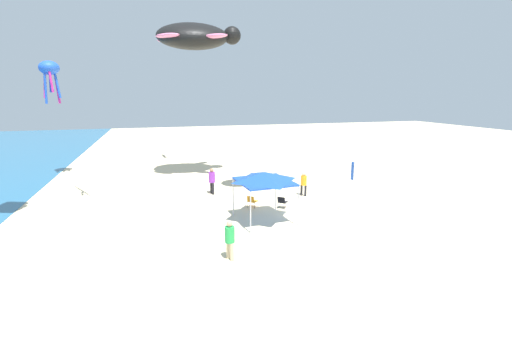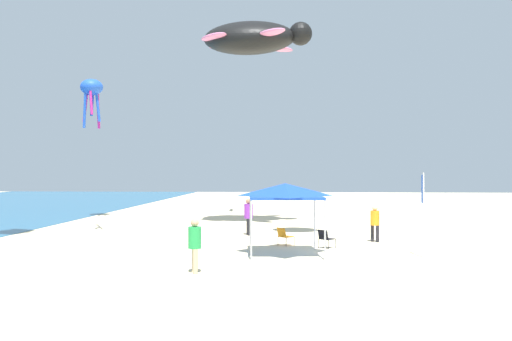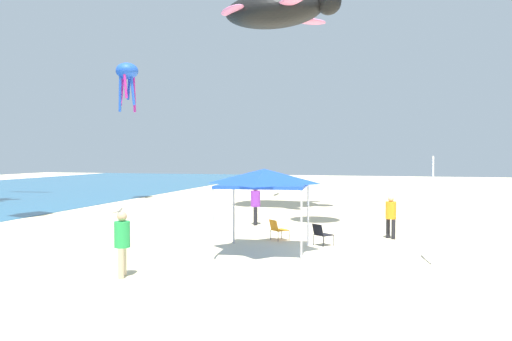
{
  "view_description": "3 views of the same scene",
  "coord_description": "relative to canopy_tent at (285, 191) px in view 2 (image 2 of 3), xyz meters",
  "views": [
    {
      "loc": [
        -19.76,
        8.7,
        7.14
      ],
      "look_at": [
        -2.39,
        3.63,
        3.19
      ],
      "focal_mm": 24.57,
      "sensor_mm": 36.0,
      "label": 1
    },
    {
      "loc": [
        -23.35,
        2.61,
        3.4
      ],
      "look_at": [
        -1.44,
        4.06,
        3.39
      ],
      "focal_mm": 37.8,
      "sensor_mm": 36.0,
      "label": 2
    },
    {
      "loc": [
        -17.7,
        -1.18,
        3.37
      ],
      "look_at": [
        -2.33,
        2.93,
        2.84
      ],
      "focal_mm": 34.51,
      "sensor_mm": 36.0,
      "label": 3
    }
  ],
  "objects": [
    {
      "name": "ground",
      "position": [
        1.49,
        -2.87,
        -2.6
      ],
      "size": [
        120.0,
        120.0,
        0.1
      ],
      "primitive_type": "cube",
      "color": "beige"
    },
    {
      "name": "canopy_tent",
      "position": [
        0.0,
        0.0,
        0.0
      ],
      "size": [
        3.29,
        3.12,
        2.87
      ],
      "rotation": [
        0.0,
        0.0,
        0.09
      ],
      "color": "#B7B7BC",
      "rests_on": "ground"
    },
    {
      "name": "folding_chair_facing_ocean",
      "position": [
        1.72,
        -1.73,
        -2.08
      ],
      "size": [
        0.81,
        0.8,
        0.82
      ],
      "rotation": [
        0.0,
        0.0,
        0.87
      ],
      "color": "black",
      "rests_on": "ground"
    },
    {
      "name": "folding_chair_right_of_tent",
      "position": [
        2.42,
        0.07,
        -2.08
      ],
      "size": [
        0.81,
        0.8,
        0.82
      ],
      "rotation": [
        0.0,
        0.0,
        0.81
      ],
      "color": "black",
      "rests_on": "ground"
    },
    {
      "name": "banner_flag",
      "position": [
        -0.47,
        -5.39,
        -0.56
      ],
      "size": [
        0.36,
        0.06,
        3.32
      ],
      "color": "silver",
      "rests_on": "ground"
    },
    {
      "name": "person_by_tent",
      "position": [
        3.98,
        -4.21,
        -1.53
      ],
      "size": [
        0.41,
        0.41,
        1.74
      ],
      "rotation": [
        0.0,
        0.0,
        3.87
      ],
      "color": "black",
      "rests_on": "ground"
    },
    {
      "name": "person_near_umbrella",
      "position": [
        6.3,
        2.0,
        -1.43
      ],
      "size": [
        0.5,
        0.46,
        1.92
      ],
      "rotation": [
        0.0,
        0.0,
        0.21
      ],
      "color": "black",
      "rests_on": "ground"
    },
    {
      "name": "person_far_stroller",
      "position": [
        -4.26,
        2.93,
        -1.5
      ],
      "size": [
        0.46,
        0.43,
        1.8
      ],
      "rotation": [
        0.0,
        0.0,
        0.32
      ],
      "color": "#C6B28C",
      "rests_on": "ground"
    },
    {
      "name": "kite_octopus_blue",
      "position": [
        15.19,
        13.81,
        6.52
      ],
      "size": [
        1.56,
        1.56,
        3.48
      ],
      "rotation": [
        0.0,
        0.0,
        0.3
      ],
      "color": "blue"
    },
    {
      "name": "kite_turtle_black",
      "position": [
        11.78,
        2.23,
        9.14
      ],
      "size": [
        6.28,
        7.08,
        3.05
      ],
      "rotation": [
        0.0,
        0.0,
        4.63
      ],
      "color": "black"
    }
  ]
}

